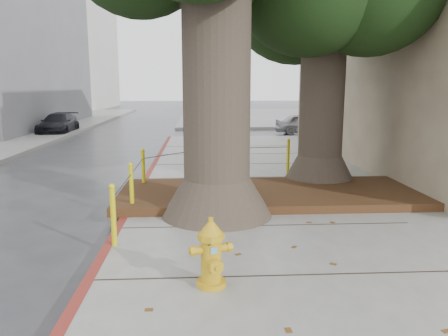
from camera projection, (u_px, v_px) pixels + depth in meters
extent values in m
plane|color=#28282B|center=(250.00, 287.00, 5.50)|extent=(140.00, 140.00, 0.00)
cube|color=slate|center=(281.00, 116.00, 35.26)|extent=(16.00, 20.00, 0.15)
cube|color=maroon|center=(123.00, 223.00, 7.83)|extent=(0.14, 26.00, 0.16)
cube|color=black|center=(271.00, 194.00, 9.34)|extent=(6.40, 2.60, 0.16)
cube|color=silver|center=(47.00, 39.00, 47.29)|extent=(12.00, 18.00, 15.00)
cube|color=silver|center=(431.00, 57.00, 31.08)|extent=(10.00, 10.00, 9.00)
cone|color=#4C3F33|center=(217.00, 196.00, 8.04)|extent=(2.04, 2.04, 0.70)
cylinder|color=#4C3F33|center=(217.00, 84.00, 7.66)|extent=(1.20, 1.20, 4.22)
cone|color=#4C3F33|center=(319.00, 169.00, 10.64)|extent=(1.77, 1.77, 0.70)
cylinder|color=#4C3F33|center=(322.00, 94.00, 10.30)|extent=(1.04, 1.04, 3.84)
cylinder|color=#D1C40B|center=(113.00, 216.00, 6.46)|extent=(0.08, 0.08, 0.90)
sphere|color=#D1C40B|center=(112.00, 187.00, 6.38)|extent=(0.09, 0.09, 0.09)
cylinder|color=#D1C40B|center=(132.00, 188.00, 8.23)|extent=(0.08, 0.08, 0.90)
sphere|color=#D1C40B|center=(131.00, 165.00, 8.14)|extent=(0.09, 0.09, 0.09)
cylinder|color=#D1C40B|center=(143.00, 170.00, 9.99)|extent=(0.08, 0.08, 0.90)
sphere|color=#D1C40B|center=(143.00, 151.00, 9.91)|extent=(0.09, 0.09, 0.09)
cylinder|color=#D1C40B|center=(207.00, 159.00, 11.55)|extent=(0.08, 0.08, 0.90)
sphere|color=#D1C40B|center=(207.00, 142.00, 11.46)|extent=(0.09, 0.09, 0.09)
cylinder|color=#D1C40B|center=(288.00, 157.00, 11.87)|extent=(0.08, 0.08, 0.90)
sphere|color=#D1C40B|center=(289.00, 140.00, 11.78)|extent=(0.09, 0.09, 0.09)
cylinder|color=black|center=(123.00, 185.00, 7.29)|extent=(0.02, 1.80, 0.02)
cylinder|color=black|center=(138.00, 166.00, 9.06)|extent=(0.02, 1.80, 0.02)
cylinder|color=black|center=(178.00, 153.00, 10.72)|extent=(1.51, 1.51, 0.02)
cylinder|color=black|center=(248.00, 148.00, 11.66)|extent=(2.20, 0.22, 0.02)
cylinder|color=gold|center=(211.00, 283.00, 5.21)|extent=(0.43, 0.43, 0.07)
cylinder|color=gold|center=(211.00, 260.00, 5.15)|extent=(0.29, 0.29, 0.55)
cylinder|color=gold|center=(211.00, 236.00, 5.10)|extent=(0.39, 0.39, 0.08)
cone|color=gold|center=(211.00, 228.00, 5.08)|extent=(0.36, 0.36, 0.15)
cylinder|color=gold|center=(211.00, 220.00, 5.06)|extent=(0.08, 0.08, 0.06)
cylinder|color=gold|center=(199.00, 250.00, 5.09)|extent=(0.17, 0.13, 0.10)
cylinder|color=gold|center=(223.00, 248.00, 5.17)|extent=(0.17, 0.13, 0.10)
cylinder|color=gold|center=(214.00, 264.00, 5.03)|extent=(0.18, 0.19, 0.14)
cube|color=#5999D8|center=(214.00, 251.00, 5.01)|extent=(0.08, 0.02, 0.08)
imported|color=#A7A6AB|center=(306.00, 124.00, 22.85)|extent=(3.24, 1.43, 1.08)
imported|color=maroon|center=(397.00, 120.00, 24.15)|extent=(3.86, 1.63, 1.24)
imported|color=black|center=(58.00, 124.00, 22.91)|extent=(1.59, 3.74, 1.08)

